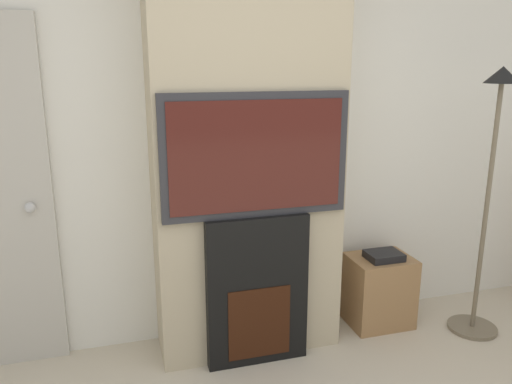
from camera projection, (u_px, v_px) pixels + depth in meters
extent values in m
cube|color=silver|center=(237.00, 130.00, 3.12)|extent=(6.00, 0.06, 2.70)
cube|color=#BCAD8E|center=(246.00, 135.00, 2.91)|extent=(1.11, 0.40, 2.70)
cube|color=black|center=(256.00, 289.00, 2.95)|extent=(0.61, 0.14, 0.91)
cube|color=#33160A|center=(259.00, 323.00, 2.93)|extent=(0.38, 0.01, 0.44)
cube|color=#2D2D33|center=(256.00, 155.00, 2.75)|extent=(1.06, 0.06, 0.69)
cube|color=#471914|center=(258.00, 157.00, 2.72)|extent=(0.98, 0.01, 0.61)
cylinder|color=#726651|center=(472.00, 327.00, 3.39)|extent=(0.32, 0.32, 0.03)
cylinder|color=#726651|center=(486.00, 212.00, 3.18)|extent=(0.03, 0.03, 1.61)
cone|color=black|center=(503.00, 75.00, 2.97)|extent=(0.21, 0.21, 0.10)
cube|color=#997047|center=(379.00, 290.00, 3.42)|extent=(0.42, 0.33, 0.49)
cube|color=black|center=(384.00, 256.00, 3.32)|extent=(0.23, 0.18, 0.05)
sphere|color=silver|center=(30.00, 208.00, 2.80)|extent=(0.06, 0.06, 0.06)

